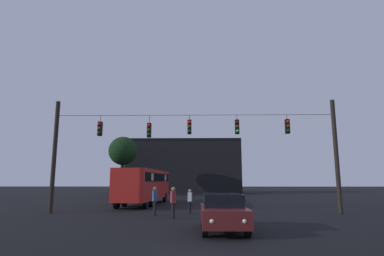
% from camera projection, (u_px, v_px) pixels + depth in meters
% --- Properties ---
extents(ground_plane, '(168.00, 168.00, 0.00)m').
position_uv_depth(ground_plane, '(196.00, 201.00, 32.07)').
color(ground_plane, black).
rests_on(ground_plane, ground).
extents(overhead_signal_span, '(18.87, 0.44, 7.42)m').
position_uv_depth(overhead_signal_span, '(194.00, 147.00, 20.52)').
color(overhead_signal_span, black).
rests_on(overhead_signal_span, ground).
extents(city_bus, '(3.24, 11.14, 3.00)m').
position_uv_depth(city_bus, '(145.00, 183.00, 27.54)').
color(city_bus, '#B21E19').
rests_on(city_bus, ground).
extents(car_near_right, '(1.83, 4.35, 1.52)m').
position_uv_depth(car_near_right, '(223.00, 211.00, 13.07)').
color(car_near_right, '#511919').
rests_on(car_near_right, ground).
extents(pedestrian_crossing_left, '(0.36, 0.42, 1.71)m').
position_uv_depth(pedestrian_crossing_left, '(155.00, 199.00, 18.79)').
color(pedestrian_crossing_left, black).
rests_on(pedestrian_crossing_left, ground).
extents(pedestrian_crossing_center, '(0.28, 0.38, 1.53)m').
position_uv_depth(pedestrian_crossing_center, '(190.00, 200.00, 20.03)').
color(pedestrian_crossing_center, black).
rests_on(pedestrian_crossing_center, ground).
extents(pedestrian_crossing_right, '(0.35, 0.42, 1.72)m').
position_uv_depth(pedestrian_crossing_right, '(173.00, 201.00, 17.32)').
color(pedestrian_crossing_right, black).
rests_on(pedestrian_crossing_right, ground).
extents(corner_building, '(18.69, 9.10, 8.87)m').
position_uv_depth(corner_building, '(184.00, 167.00, 53.74)').
color(corner_building, black).
rests_on(corner_building, ground).
extents(tree_left_silhouette, '(4.05, 4.05, 8.32)m').
position_uv_depth(tree_left_silhouette, '(123.00, 151.00, 44.32)').
color(tree_left_silhouette, black).
rests_on(tree_left_silhouette, ground).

